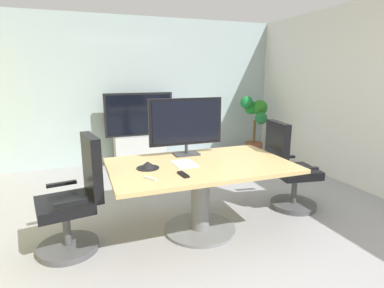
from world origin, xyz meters
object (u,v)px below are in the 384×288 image
at_px(tv_monitor, 186,123).
at_px(conference_table, 200,182).
at_px(potted_plant, 255,122).
at_px(conference_phone, 148,165).
at_px(remote_control, 183,174).
at_px(wall_display_unit, 140,141).
at_px(office_chair_left, 75,203).
at_px(office_chair_right, 288,173).

bearing_deg(tv_monitor, conference_table, -87.10).
xyz_separation_m(potted_plant, conference_phone, (-2.64, -2.37, 0.07)).
relative_size(conference_table, remote_control, 10.77).
height_order(conference_table, wall_display_unit, wall_display_unit).
height_order(office_chair_left, remote_control, office_chair_left).
height_order(office_chair_left, office_chair_right, same).
relative_size(conference_table, wall_display_unit, 1.40).
relative_size(tv_monitor, conference_phone, 3.82).
height_order(office_chair_left, conference_phone, office_chair_left).
xyz_separation_m(office_chair_left, conference_phone, (0.68, -0.06, 0.32)).
relative_size(wall_display_unit, conference_phone, 5.95).
height_order(office_chair_right, remote_control, office_chair_right).
distance_m(conference_table, wall_display_unit, 2.63).
height_order(wall_display_unit, remote_control, wall_display_unit).
bearing_deg(wall_display_unit, tv_monitor, -87.24).
relative_size(conference_table, potted_plant, 1.51).
bearing_deg(office_chair_right, tv_monitor, 87.97).
bearing_deg(tv_monitor, remote_control, -111.18).
xyz_separation_m(office_chair_left, office_chair_right, (2.45, 0.07, 0.00)).
relative_size(tv_monitor, potted_plant, 0.69).
relative_size(office_chair_right, potted_plant, 0.90).
bearing_deg(conference_phone, potted_plant, 42.00).
xyz_separation_m(office_chair_right, remote_control, (-1.51, -0.46, 0.30)).
bearing_deg(conference_table, wall_display_unit, 92.78).
xyz_separation_m(office_chair_right, tv_monitor, (-1.24, 0.23, 0.65)).
distance_m(tv_monitor, wall_display_unit, 2.34).
distance_m(office_chair_left, wall_display_unit, 2.77).
distance_m(conference_phone, remote_control, 0.41).
height_order(tv_monitor, remote_control, tv_monitor).
distance_m(conference_table, office_chair_right, 1.24).
xyz_separation_m(conference_table, potted_plant, (2.10, 2.40, 0.16)).
xyz_separation_m(conference_table, office_chair_left, (-1.22, 0.08, -0.09)).
bearing_deg(remote_control, conference_table, 40.24).
relative_size(office_chair_left, tv_monitor, 1.30).
relative_size(conference_table, conference_phone, 8.32).
bearing_deg(tv_monitor, conference_phone, -144.74).
xyz_separation_m(office_chair_left, tv_monitor, (1.20, 0.31, 0.65)).
distance_m(conference_table, remote_control, 0.46).
bearing_deg(conference_phone, office_chair_right, 4.49).
xyz_separation_m(office_chair_left, remote_control, (0.94, -0.38, 0.30)).
xyz_separation_m(office_chair_right, potted_plant, (0.87, 2.24, 0.25)).
relative_size(wall_display_unit, remote_control, 7.71).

